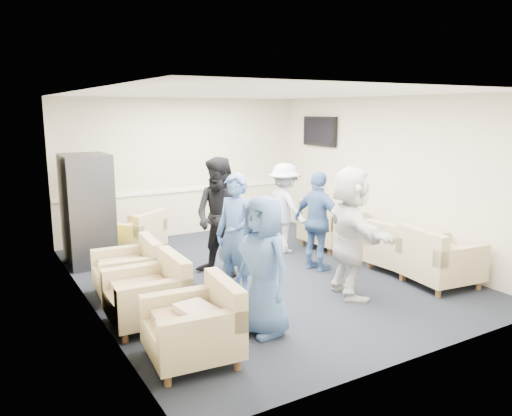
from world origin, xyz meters
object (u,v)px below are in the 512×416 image
person_front_left (264,266)px  armchair_left_far (131,272)px  armchair_right_midfar (353,238)px  person_mid_left (236,235)px  armchair_right_midnear (399,250)px  armchair_corner (138,235)px  person_mid_right (318,221)px  person_back_left (221,217)px  armchair_left_near (198,328)px  armchair_left_mid (151,296)px  person_front_right (351,232)px  person_back_right (285,208)px  armchair_right_far (330,228)px  vending_machine (88,210)px  armchair_right_near (437,261)px

person_front_left → armchair_left_far: bearing=-164.0°
armchair_left_far → armchair_right_midfar: armchair_left_far is taller
person_mid_left → armchair_right_midnear: bearing=54.1°
armchair_corner → person_mid_right: bearing=98.0°
person_back_left → armchair_left_near: bearing=-65.7°
armchair_left_mid → person_front_right: bearing=81.5°
armchair_left_near → person_back_left: bearing=153.6°
armchair_left_far → person_front_right: size_ratio=0.49×
person_mid_right → armchair_right_midfar: bearing=-86.8°
person_back_right → person_front_right: (-0.44, -2.22, 0.10)m
armchair_right_far → vending_machine: bearing=68.9°
armchair_left_near → armchair_right_far: 4.60m
armchair_corner → person_back_right: person_back_right is taller
armchair_right_near → person_front_left: person_front_left is taller
armchair_left_near → vending_machine: bearing=-171.5°
person_front_right → armchair_right_near: bearing=-87.6°
vending_machine → person_front_right: bearing=-50.3°
vending_machine → armchair_left_near: bearing=-87.0°
armchair_right_midnear → person_front_right: 1.52m
armchair_left_far → armchair_right_near: size_ratio=0.87×
armchair_left_far → armchair_right_midfar: (3.83, -0.12, -0.01)m
armchair_left_far → vending_machine: vending_machine is taller
armchair_right_near → person_front_right: (-1.33, 0.35, 0.52)m
person_mid_left → person_front_left: bearing=-41.4°
armchair_left_mid → armchair_right_midnear: (3.96, -0.06, -0.01)m
vending_machine → person_back_right: 3.29m
person_mid_right → person_back_right: bearing=-20.2°
armchair_left_far → person_front_right: bearing=63.5°
armchair_left_mid → armchair_left_near: bearing=7.8°
person_front_left → person_mid_left: size_ratio=0.95×
vending_machine → person_front_right: (2.69, -3.24, -0.01)m
vending_machine → person_front_left: size_ratio=1.14×
person_front_left → armchair_left_mid: bearing=-140.9°
person_back_left → armchair_right_near: bearing=17.2°
person_back_left → person_mid_right: size_ratio=1.16×
armchair_left_mid → person_mid_right: (2.91, 0.63, 0.44)m
person_back_right → person_front_left: bearing=134.6°
person_front_left → armchair_right_far: bearing=120.5°
armchair_left_far → person_front_left: size_ratio=0.55×
armchair_right_midfar → person_front_right: person_front_right is taller
armchair_right_far → armchair_right_midnear: bearing=178.3°
vending_machine → armchair_corner: bearing=13.5°
armchair_left_far → vending_machine: bearing=-170.0°
armchair_left_far → person_back_left: person_back_left is taller
armchair_right_far → person_back_right: 0.97m
armchair_left_near → person_back_left: (1.39, 2.23, 0.56)m
person_back_right → person_front_right: person_front_right is taller
armchair_right_near → person_back_right: size_ratio=0.64×
person_back_right → armchair_left_near: bearing=126.4°
person_mid_left → person_back_right: 2.24m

